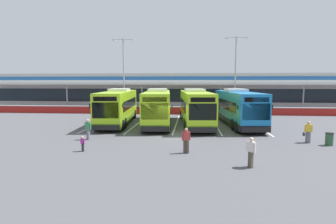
{
  "coord_description": "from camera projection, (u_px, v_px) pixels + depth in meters",
  "views": [
    {
      "loc": [
        1.5,
        -22.76,
        4.49
      ],
      "look_at": [
        -0.67,
        3.0,
        1.6
      ],
      "focal_mm": 28.55,
      "sensor_mm": 36.0,
      "label": 1
    }
  ],
  "objects": [
    {
      "name": "ground_plane",
      "position": [
        173.0,
        134.0,
        23.17
      ],
      "size": [
        200.0,
        200.0,
        0.0
      ],
      "primitive_type": "plane",
      "color": "#4C4C51"
    },
    {
      "name": "terminal_building",
      "position": [
        182.0,
        90.0,
        49.48
      ],
      "size": [
        70.0,
        13.0,
        6.0
      ],
      "color": "silver",
      "rests_on": "ground"
    },
    {
      "name": "red_barrier_wall",
      "position": [
        180.0,
        110.0,
        37.47
      ],
      "size": [
        60.0,
        0.4,
        1.1
      ],
      "color": "maroon",
      "rests_on": "ground"
    },
    {
      "name": "coach_bus_leftmost",
      "position": [
        118.0,
        107.0,
        29.18
      ],
      "size": [
        3.75,
        12.32,
        3.78
      ],
      "color": "#9ED11E",
      "rests_on": "ground"
    },
    {
      "name": "coach_bus_left_centre",
      "position": [
        158.0,
        108.0,
        28.49
      ],
      "size": [
        3.75,
        12.32,
        3.78
      ],
      "color": "#9ED11E",
      "rests_on": "ground"
    },
    {
      "name": "coach_bus_centre",
      "position": [
        195.0,
        108.0,
        28.04
      ],
      "size": [
        3.75,
        12.32,
        3.78
      ],
      "color": "#9ED11E",
      "rests_on": "ground"
    },
    {
      "name": "coach_bus_right_centre",
      "position": [
        237.0,
        108.0,
        28.13
      ],
      "size": [
        3.75,
        12.32,
        3.78
      ],
      "color": "#1972B7",
      "rests_on": "ground"
    },
    {
      "name": "bay_stripe_far_west",
      "position": [
        101.0,
        123.0,
        29.81
      ],
      "size": [
        0.14,
        13.0,
        0.01
      ],
      "primitive_type": "cube",
      "color": "silver",
      "rests_on": "ground"
    },
    {
      "name": "bay_stripe_west",
      "position": [
        138.0,
        123.0,
        29.46
      ],
      "size": [
        0.14,
        13.0,
        0.01
      ],
      "primitive_type": "cube",
      "color": "silver",
      "rests_on": "ground"
    },
    {
      "name": "bay_stripe_mid_west",
      "position": [
        176.0,
        124.0,
        29.11
      ],
      "size": [
        0.14,
        13.0,
        0.01
      ],
      "primitive_type": "cube",
      "color": "silver",
      "rests_on": "ground"
    },
    {
      "name": "bay_stripe_centre",
      "position": [
        215.0,
        124.0,
        28.76
      ],
      "size": [
        0.14,
        13.0,
        0.01
      ],
      "primitive_type": "cube",
      "color": "silver",
      "rests_on": "ground"
    },
    {
      "name": "bay_stripe_mid_east",
      "position": [
        255.0,
        125.0,
        28.41
      ],
      "size": [
        0.14,
        13.0,
        0.01
      ],
      "primitive_type": "cube",
      "color": "silver",
      "rests_on": "ground"
    },
    {
      "name": "pedestrian_with_handbag",
      "position": [
        308.0,
        131.0,
        19.8
      ],
      "size": [
        0.64,
        0.41,
        1.62
      ],
      "color": "slate",
      "rests_on": "ground"
    },
    {
      "name": "pedestrian_in_dark_coat",
      "position": [
        186.0,
        140.0,
        16.89
      ],
      "size": [
        0.54,
        0.3,
        1.62
      ],
      "color": "#4C4238",
      "rests_on": "ground"
    },
    {
      "name": "pedestrian_child",
      "position": [
        83.0,
        143.0,
        17.36
      ],
      "size": [
        0.33,
        0.24,
        1.0
      ],
      "color": "black",
      "rests_on": "ground"
    },
    {
      "name": "pedestrian_near_bin",
      "position": [
        88.0,
        129.0,
        20.89
      ],
      "size": [
        0.54,
        0.37,
        1.62
      ],
      "color": "slate",
      "rests_on": "ground"
    },
    {
      "name": "pedestrian_approaching_bus",
      "position": [
        251.0,
        151.0,
        14.05
      ],
      "size": [
        0.43,
        0.46,
        1.62
      ],
      "color": "#4C4238",
      "rests_on": "ground"
    },
    {
      "name": "lamp_post_west",
      "position": [
        124.0,
        70.0,
        40.2
      ],
      "size": [
        3.24,
        0.28,
        11.0
      ],
      "color": "#9E9EA3",
      "rests_on": "ground"
    },
    {
      "name": "lamp_post_centre",
      "position": [
        235.0,
        70.0,
        38.47
      ],
      "size": [
        3.24,
        0.28,
        11.0
      ],
      "color": "#9E9EA3",
      "rests_on": "ground"
    },
    {
      "name": "litter_bin",
      "position": [
        329.0,
        139.0,
        19.01
      ],
      "size": [
        0.54,
        0.54,
        0.93
      ],
      "color": "#2D5133",
      "rests_on": "ground"
    }
  ]
}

